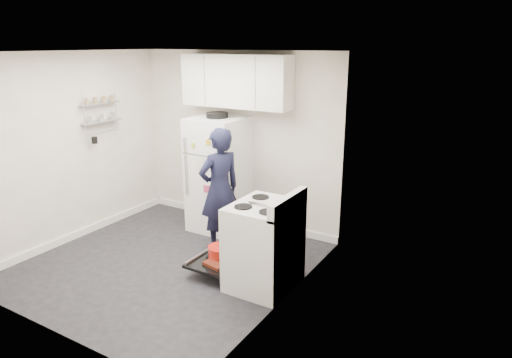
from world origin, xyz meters
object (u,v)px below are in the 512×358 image
Objects in this scene: refrigerator at (219,174)px; person at (220,190)px; electric_range at (263,246)px; open_oven_door at (220,256)px.

person is (0.39, -0.53, -0.02)m from refrigerator.
electric_range is at bearing 83.08° from person.
person is at bearing -53.55° from refrigerator.
electric_range reaches higher than open_oven_door.
electric_range is 0.69× the size of person.
electric_range is at bearing -38.99° from refrigerator.
refrigerator is 1.05× the size of person.
person reaches higher than open_oven_door.
open_oven_door is 1.47m from refrigerator.
open_oven_door is at bearing 178.70° from electric_range.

